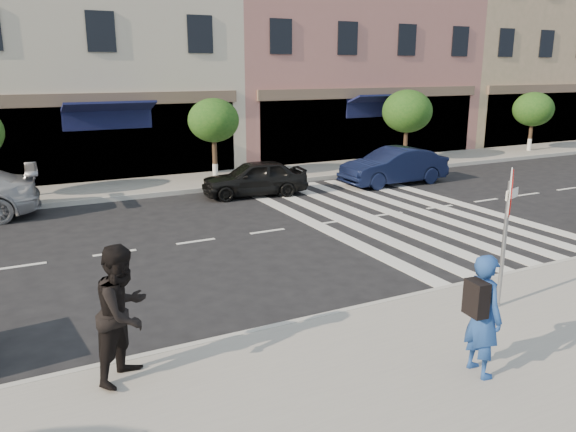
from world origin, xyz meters
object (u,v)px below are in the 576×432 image
Objects in this scene: walker at (124,313)px; car_far_right at (394,166)px; stop_sign at (509,207)px; photographer at (483,315)px; car_far_mid at (254,178)px.

walker is 15.24m from car_far_right.
stop_sign is 1.45× the size of photographer.
stop_sign is at bearing 7.67° from car_far_mid.
stop_sign is at bearing -47.33° from photographer.
car_far_mid is (2.03, 12.29, -0.40)m from photographer.
photographer reaches higher than car_far_right.
car_far_mid is at bearing 13.53° from walker.
walker reaches higher than photographer.
walker reaches higher than car_far_right.
walker is 0.46× the size of car_far_right.
photographer is at bearing -162.68° from stop_sign.
walker is (-4.35, 2.10, 0.09)m from photographer.
photographer is 0.91× the size of walker.
walker is at bearing -51.03° from car_far_right.
photographer is 0.42× the size of car_far_right.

